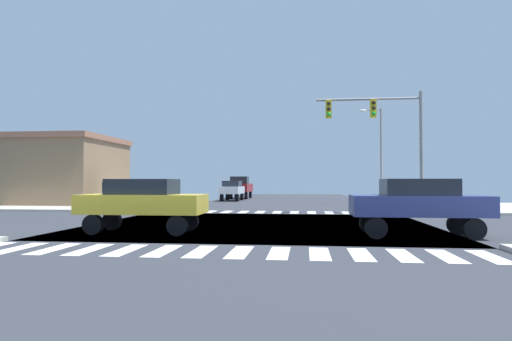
# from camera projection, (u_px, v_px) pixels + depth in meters

# --- Properties ---
(ground) EXTENTS (90.00, 90.00, 0.05)m
(ground) POSITION_uv_depth(u_px,v_px,m) (260.00, 225.00, 18.27)
(ground) COLOR #303239
(sidewalk_corner_ne) EXTENTS (12.00, 12.00, 0.14)m
(sidewalk_corner_ne) POSITION_uv_depth(u_px,v_px,m) (475.00, 208.00, 28.71)
(sidewalk_corner_ne) COLOR #B2ADA3
(sidewalk_corner_ne) RESTS_ON ground
(sidewalk_corner_nw) EXTENTS (12.00, 12.00, 0.14)m
(sidewalk_corner_nw) POSITION_uv_depth(u_px,v_px,m) (100.00, 205.00, 31.67)
(sidewalk_corner_nw) COLOR #B2ADA1
(sidewalk_corner_nw) RESTS_ON ground
(crosswalk_near) EXTENTS (13.50, 2.00, 0.01)m
(crosswalk_near) POSITION_uv_depth(u_px,v_px,m) (220.00, 252.00, 11.05)
(crosswalk_near) COLOR white
(crosswalk_near) RESTS_ON ground
(crosswalk_far) EXTENTS (13.50, 2.00, 0.01)m
(crosswalk_far) POSITION_uv_depth(u_px,v_px,m) (269.00, 212.00, 25.55)
(crosswalk_far) COLOR white
(crosswalk_far) RESTS_ON ground
(traffic_signal_mast) EXTENTS (5.98, 0.55, 6.93)m
(traffic_signal_mast) POSITION_uv_depth(u_px,v_px,m) (381.00, 124.00, 24.82)
(traffic_signal_mast) COLOR gray
(traffic_signal_mast) RESTS_ON ground
(street_lamp) EXTENTS (1.78, 0.32, 7.53)m
(street_lamp) POSITION_uv_depth(u_px,v_px,m) (378.00, 147.00, 33.99)
(street_lamp) COLOR gray
(street_lamp) RESTS_ON ground
(bank_building) EXTENTS (14.75, 8.16, 5.26)m
(bank_building) POSITION_uv_depth(u_px,v_px,m) (31.00, 171.00, 34.14)
(bank_building) COLOR #886B4D
(bank_building) RESTS_ON ground
(pickup_farside_1) EXTENTS (2.00, 5.10, 2.35)m
(pickup_farside_1) POSITION_uv_depth(u_px,v_px,m) (241.00, 186.00, 46.53)
(pickup_farside_1) COLOR black
(pickup_farside_1) RESTS_ON ground
(sedan_middle_5) EXTENTS (4.30, 1.80, 1.88)m
(sedan_middle_5) POSITION_uv_depth(u_px,v_px,m) (418.00, 202.00, 14.19)
(sedan_middle_5) COLOR black
(sedan_middle_5) RESTS_ON ground
(sedan_outer_6) EXTENTS (1.80, 4.30, 1.88)m
(sedan_outer_6) POSITION_uv_depth(u_px,v_px,m) (232.00, 189.00, 41.10)
(sedan_outer_6) COLOR black
(sedan_outer_6) RESTS_ON ground
(sedan_inner_7) EXTENTS (4.30, 1.80, 1.88)m
(sedan_inner_7) POSITION_uv_depth(u_px,v_px,m) (143.00, 201.00, 15.25)
(sedan_inner_7) COLOR black
(sedan_inner_7) RESTS_ON ground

